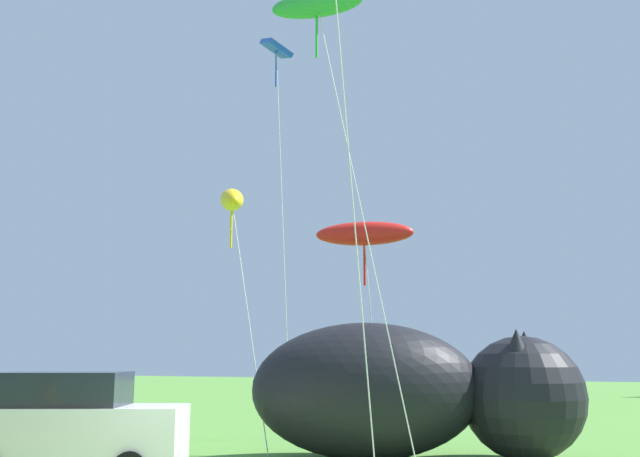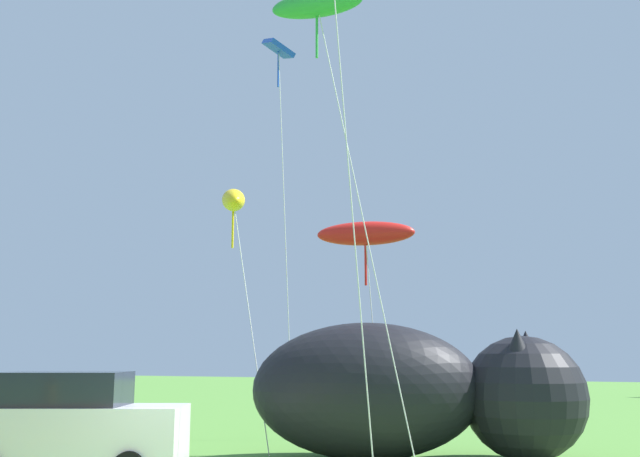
{
  "view_description": "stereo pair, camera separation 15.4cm",
  "coord_description": "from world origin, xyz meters",
  "px_view_note": "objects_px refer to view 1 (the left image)",
  "views": [
    {
      "loc": [
        6.75,
        -9.57,
        2.26
      ],
      "look_at": [
        1.01,
        4.12,
        4.92
      ],
      "focal_mm": 40.0,
      "sensor_mm": 36.0,
      "label": 1
    },
    {
      "loc": [
        6.9,
        -9.51,
        2.26
      ],
      "look_at": [
        1.01,
        4.12,
        4.92
      ],
      "focal_mm": 40.0,
      "sensor_mm": 36.0,
      "label": 2
    }
  ],
  "objects_px": {
    "kite_green_fish": "(317,6)",
    "parked_car": "(72,425)",
    "kite_yellow_hero": "(232,201)",
    "kite_blue_box": "(277,57)",
    "kite_red_lizard": "(364,234)",
    "inflatable_cat": "(408,396)"
  },
  "relations": [
    {
      "from": "parked_car",
      "to": "kite_yellow_hero",
      "type": "bearing_deg",
      "value": 61.97
    },
    {
      "from": "kite_green_fish",
      "to": "parked_car",
      "type": "bearing_deg",
      "value": -143.89
    },
    {
      "from": "parked_car",
      "to": "kite_red_lizard",
      "type": "bearing_deg",
      "value": 30.48
    },
    {
      "from": "kite_red_lizard",
      "to": "kite_yellow_hero",
      "type": "distance_m",
      "value": 3.79
    },
    {
      "from": "kite_red_lizard",
      "to": "kite_blue_box",
      "type": "xyz_separation_m",
      "value": [
        -3.8,
        2.62,
        6.41
      ]
    },
    {
      "from": "kite_yellow_hero",
      "to": "kite_green_fish",
      "type": "xyz_separation_m",
      "value": [
        3.46,
        -2.33,
        3.79
      ]
    },
    {
      "from": "parked_car",
      "to": "inflatable_cat",
      "type": "bearing_deg",
      "value": 17.52
    },
    {
      "from": "parked_car",
      "to": "kite_blue_box",
      "type": "height_order",
      "value": "kite_blue_box"
    },
    {
      "from": "inflatable_cat",
      "to": "kite_red_lizard",
      "type": "height_order",
      "value": "kite_red_lizard"
    },
    {
      "from": "kite_yellow_hero",
      "to": "parked_car",
      "type": "bearing_deg",
      "value": -94.62
    },
    {
      "from": "kite_blue_box",
      "to": "kite_yellow_hero",
      "type": "xyz_separation_m",
      "value": [
        0.19,
        -2.98,
        -5.32
      ]
    },
    {
      "from": "kite_blue_box",
      "to": "kite_red_lizard",
      "type": "bearing_deg",
      "value": -34.54
    },
    {
      "from": "parked_car",
      "to": "kite_red_lizard",
      "type": "xyz_separation_m",
      "value": [
        4.03,
        5.52,
        4.3
      ]
    },
    {
      "from": "inflatable_cat",
      "to": "kite_green_fish",
      "type": "bearing_deg",
      "value": -148.52
    },
    {
      "from": "parked_car",
      "to": "kite_yellow_hero",
      "type": "height_order",
      "value": "kite_yellow_hero"
    },
    {
      "from": "kite_red_lizard",
      "to": "kite_yellow_hero",
      "type": "height_order",
      "value": "kite_yellow_hero"
    },
    {
      "from": "parked_car",
      "to": "kite_green_fish",
      "type": "height_order",
      "value": "kite_green_fish"
    },
    {
      "from": "parked_car",
      "to": "kite_red_lizard",
      "type": "height_order",
      "value": "kite_red_lizard"
    },
    {
      "from": "parked_car",
      "to": "kite_blue_box",
      "type": "relative_size",
      "value": 0.36
    },
    {
      "from": "parked_car",
      "to": "inflatable_cat",
      "type": "height_order",
      "value": "inflatable_cat"
    },
    {
      "from": "inflatable_cat",
      "to": "kite_red_lizard",
      "type": "bearing_deg",
      "value": 125.69
    },
    {
      "from": "kite_green_fish",
      "to": "kite_blue_box",
      "type": "bearing_deg",
      "value": 124.58
    }
  ]
}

